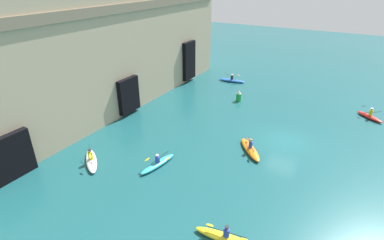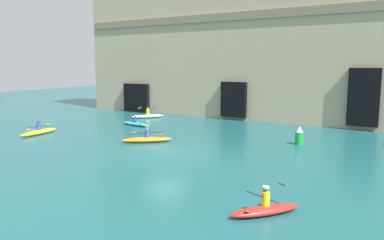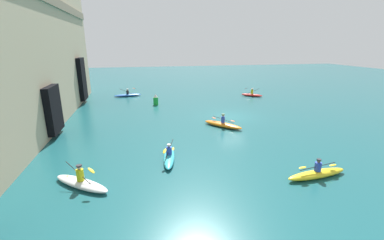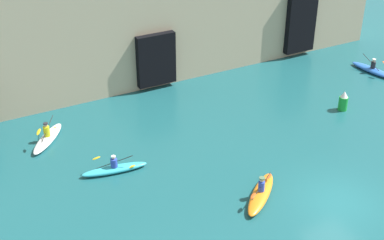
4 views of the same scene
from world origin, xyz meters
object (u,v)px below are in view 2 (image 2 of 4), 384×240
at_px(kayak_yellow, 39,132).
at_px(marker_buoy, 299,136).
at_px(kayak_red, 265,209).
at_px(kayak_cyan, 136,123).
at_px(kayak_orange, 147,139).
at_px(kayak_white, 148,116).

height_order(kayak_yellow, marker_buoy, marker_buoy).
xyz_separation_m(kayak_yellow, kayak_red, (21.21, -6.15, 0.00)).
relative_size(kayak_yellow, kayak_cyan, 1.05).
bearing_deg(kayak_red, kayak_cyan, 90.85).
bearing_deg(kayak_yellow, kayak_orange, 96.55).
bearing_deg(kayak_red, marker_buoy, 48.78).
xyz_separation_m(kayak_orange, marker_buoy, (9.60, 4.91, 0.37)).
height_order(kayak_yellow, kayak_white, kayak_white).
bearing_deg(kayak_white, kayak_yellow, -149.16).
bearing_deg(kayak_white, kayak_cyan, -115.91).
bearing_deg(kayak_red, kayak_yellow, 112.62).
bearing_deg(kayak_white, kayak_orange, -103.82).
bearing_deg(marker_buoy, kayak_red, -80.00).
xyz_separation_m(kayak_orange, kayak_cyan, (-5.42, 5.31, -0.01)).
xyz_separation_m(kayak_yellow, kayak_white, (1.67, 12.02, -0.00)).
distance_m(kayak_orange, kayak_yellow, 9.53).
height_order(kayak_cyan, marker_buoy, marker_buoy).
relative_size(kayak_white, marker_buoy, 2.46).
bearing_deg(marker_buoy, kayak_white, 163.64).
distance_m(kayak_cyan, kayak_white, 5.16).
bearing_deg(kayak_yellow, marker_buoy, 104.35).
height_order(kayak_orange, kayak_yellow, kayak_orange).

